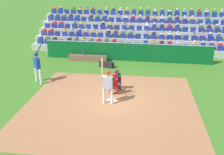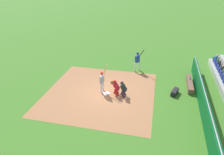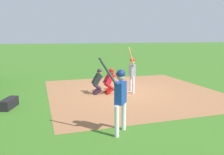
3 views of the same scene
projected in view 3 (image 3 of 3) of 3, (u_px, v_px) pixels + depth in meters
name	position (u px, v px, depth m)	size (l,w,h in m)	color
ground_plane	(124.00, 92.00, 11.66)	(160.00, 160.00, 0.00)	#3A6C21
infield_dirt_patch	(133.00, 92.00, 11.80)	(8.38, 8.33, 0.01)	#9D6541
home_plate_marker	(124.00, 92.00, 11.66)	(0.44, 0.44, 0.02)	white
batter_at_plate	(132.00, 71.00, 11.41)	(0.64, 0.48, 2.27)	silver
catcher_crouching	(110.00, 79.00, 11.31)	(0.49, 0.73, 1.26)	#AC120F
home_plate_umpire	(98.00, 80.00, 11.23)	(0.47, 0.51, 1.26)	#2C1B2D
equipment_duffel_bag	(9.00, 103.00, 9.10)	(1.00, 0.36, 0.38)	black
on_deck_batter	(120.00, 94.00, 6.55)	(0.61, 0.89, 2.22)	silver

